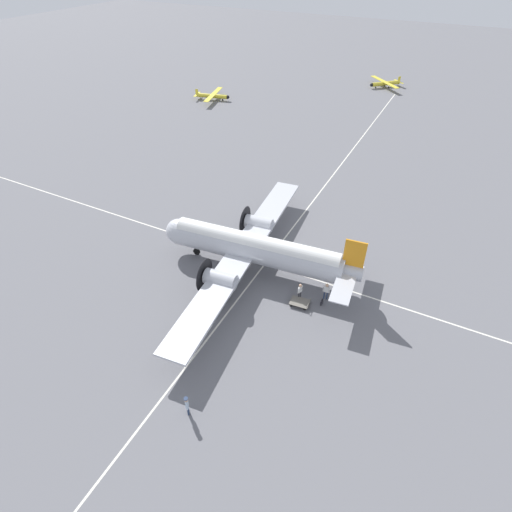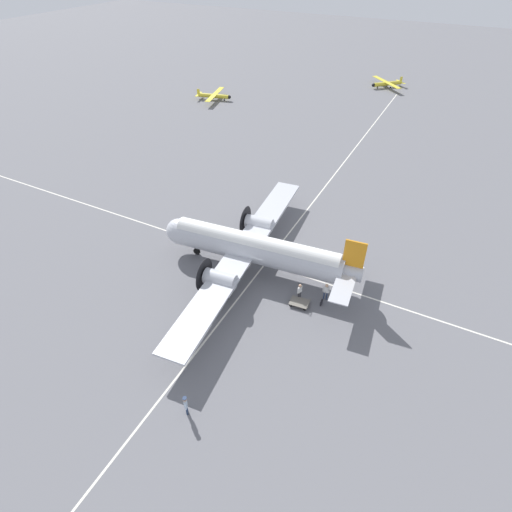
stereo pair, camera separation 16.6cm
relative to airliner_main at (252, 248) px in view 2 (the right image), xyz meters
The scene contains 11 objects.
ground_plane 2.52m from the airliner_main, 95.57° to the left, with size 300.00×300.00×0.00m, color slate.
apron_line_eastwest 2.61m from the airliner_main, 92.80° to the left, with size 120.00×0.16×0.01m.
apron_line_northsouth 2.81m from the airliner_main, 162.22° to the left, with size 0.16×120.00×0.01m.
airliner_main is the anchor object (origin of this frame).
crew_foreground 15.32m from the airliner_main, 11.49° to the left, with size 0.50×0.41×1.75m.
passenger_boarding 5.95m from the airliner_main, 73.05° to the left, with size 0.54×0.30×1.66m.
ramp_agent 7.70m from the airliner_main, 84.72° to the left, with size 0.28×0.59×1.74m.
suitcase_near_door 7.95m from the airliner_main, 78.70° to the left, with size 0.41×0.13×0.56m.
baggage_cart 6.67m from the airliner_main, 68.04° to the left, with size 1.32×1.72×0.56m.
light_aircraft_distant 63.73m from the airliner_main, behind, with size 7.38×7.36×1.85m.
light_aircraft_taxiing 50.23m from the airliner_main, 143.94° to the right, with size 9.03×6.86×1.79m.
Camera 2 is at (25.37, 13.14, 24.70)m, focal length 28.00 mm.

